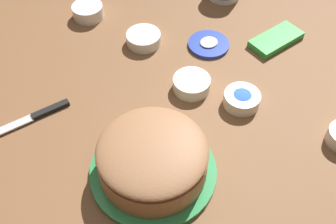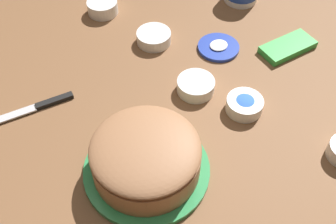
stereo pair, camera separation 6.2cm
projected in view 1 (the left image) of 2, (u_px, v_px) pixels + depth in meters
ground_plane at (175, 97)px, 1.05m from camera, size 1.54×1.54×0.00m
frosted_cake at (153, 160)px, 0.86m from camera, size 0.28×0.28×0.11m
frosting_tub_lid at (209, 44)px, 1.17m from camera, size 0.12×0.12×0.02m
spreading_knife at (32, 118)px, 1.00m from camera, size 0.24×0.06×0.01m
sprinkle_bowl_rainbow at (144, 38)px, 1.17m from camera, size 0.10×0.10×0.03m
sprinkle_bowl_blue at (242, 99)px, 1.02m from camera, size 0.09×0.09×0.04m
sprinkle_bowl_green at (88, 11)px, 1.25m from camera, size 0.09×0.09×0.04m
sprinkle_bowl_yellow at (192, 84)px, 1.05m from camera, size 0.10×0.10×0.03m
candy_box_upper at (276, 40)px, 1.18m from camera, size 0.17×0.09×0.02m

